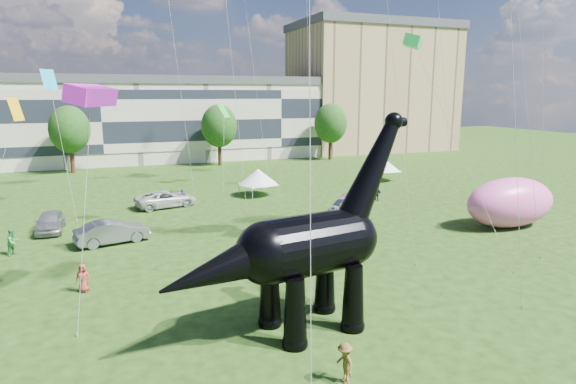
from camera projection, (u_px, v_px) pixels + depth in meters
name	position (u px, v px, depth m)	size (l,w,h in m)	color
ground	(312.00, 349.00, 19.96)	(220.00, 220.00, 0.00)	#16330C
terrace_row	(102.00, 123.00, 72.90)	(78.00, 11.00, 12.00)	beige
apartment_block	(371.00, 91.00, 91.13)	(28.00, 18.00, 22.00)	tan
tree_mid_left	(69.00, 126.00, 63.21)	(5.20, 5.20, 9.44)	#382314
tree_mid_right	(219.00, 123.00, 70.07)	(5.20, 5.20, 9.44)	#382314
tree_far_right	(331.00, 120.00, 76.26)	(5.20, 5.20, 9.44)	#382314
dinosaur_sculpture	(301.00, 250.00, 20.84)	(12.23, 4.18, 9.95)	black
car_silver	(50.00, 222.00, 36.89)	(1.86, 4.61, 1.57)	#A6A7AB
car_grey	(112.00, 232.00, 33.97)	(1.76, 5.04, 1.66)	slate
car_white	(166.00, 199.00, 44.90)	(2.58, 5.59, 1.55)	silver
car_dark	(344.00, 206.00, 42.56)	(1.88, 4.62, 1.34)	#595960
gazebo_near	(258.00, 177.00, 49.76)	(4.76, 4.76, 2.81)	white
gazebo_far	(382.00, 164.00, 58.39)	(4.73, 4.73, 2.88)	white
inflatable_pink	(510.00, 202.00, 37.98)	(7.95, 3.98, 3.98)	pink
visitors	(174.00, 229.00, 34.70)	(53.01, 37.75, 1.89)	gray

